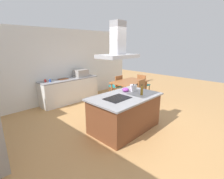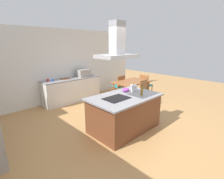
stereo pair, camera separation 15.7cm
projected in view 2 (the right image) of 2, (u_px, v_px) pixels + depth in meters
name	position (u px, v px, depth m)	size (l,w,h in m)	color
ground	(90.00, 112.00, 5.44)	(16.00, 16.00, 0.00)	tan
wall_back	(61.00, 66.00, 6.30)	(7.20, 0.10, 2.70)	white
kitchen_island	(124.00, 113.00, 4.27)	(1.82, 1.13, 0.90)	brown
cooktop	(117.00, 98.00, 3.96)	(0.60, 0.44, 0.01)	black
tea_kettle	(134.00, 88.00, 4.56)	(0.24, 0.19, 0.20)	silver
olive_oil_bottle	(142.00, 91.00, 4.19)	(0.06, 0.06, 0.27)	olive
mixing_bowl	(126.00, 90.00, 4.51)	(0.19, 0.19, 0.11)	purple
back_counter	(72.00, 90.00, 6.41)	(2.23, 0.62, 0.90)	silver
countertop_microwave	(83.00, 73.00, 6.61)	(0.50, 0.38, 0.28)	#9E9993
coffee_mug_red	(48.00, 80.00, 5.74)	(0.08, 0.08, 0.09)	red
coffee_mug_blue	(52.00, 80.00, 5.76)	(0.08, 0.08, 0.09)	#2D56B2
cutting_board	(66.00, 79.00, 6.17)	(0.34, 0.24, 0.02)	brown
dining_table	(132.00, 83.00, 6.48)	(1.40, 0.90, 0.75)	#995B33
chair_facing_island	(146.00, 91.00, 6.06)	(0.42, 0.42, 0.89)	teal
chair_facing_back_wall	(119.00, 84.00, 6.99)	(0.42, 0.42, 0.89)	teal
chair_at_right_end	(145.00, 84.00, 7.14)	(0.42, 0.42, 0.89)	teal
range_hood	(117.00, 46.00, 3.64)	(0.90, 0.55, 0.78)	#ADADB2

